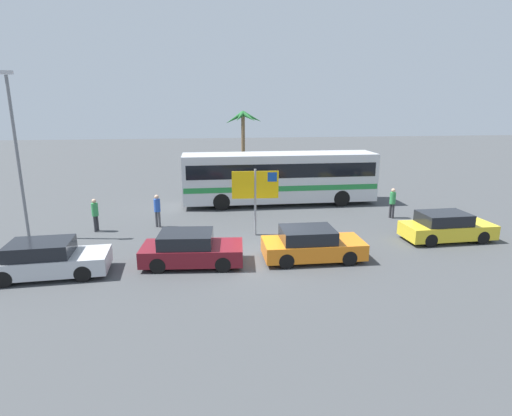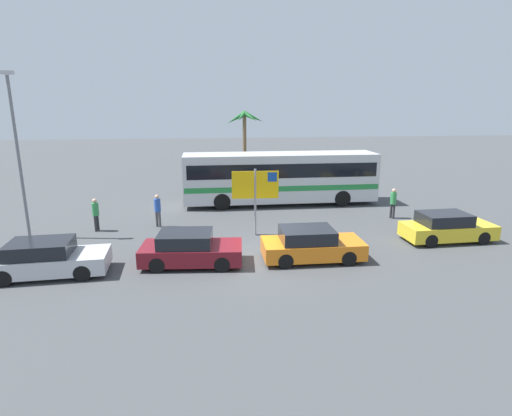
{
  "view_description": "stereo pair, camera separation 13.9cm",
  "coord_description": "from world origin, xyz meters",
  "px_view_note": "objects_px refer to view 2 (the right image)",
  "views": [
    {
      "loc": [
        -2.44,
        -15.93,
        6.18
      ],
      "look_at": [
        -0.02,
        3.07,
        1.3
      ],
      "focal_mm": 28.99,
      "sensor_mm": 36.0,
      "label": 1
    },
    {
      "loc": [
        -2.31,
        -15.94,
        6.18
      ],
      "look_at": [
        -0.02,
        3.07,
        1.3
      ],
      "focal_mm": 28.99,
      "sensor_mm": 36.0,
      "label": 2
    }
  ],
  "objects_px": {
    "car_maroon": "(190,249)",
    "pedestrian_crossing_lot": "(393,201)",
    "pedestrian_near_sign": "(96,212)",
    "car_yellow": "(447,227)",
    "bus_front_coach": "(280,176)",
    "ferry_sign": "(256,187)",
    "pedestrian_by_bus": "(158,208)",
    "car_orange": "(311,245)",
    "car_silver": "(47,259)"
  },
  "relations": [
    {
      "from": "car_maroon",
      "to": "pedestrian_crossing_lot",
      "type": "distance_m",
      "value": 12.13
    },
    {
      "from": "pedestrian_near_sign",
      "to": "car_yellow",
      "type": "bearing_deg",
      "value": 8.98
    },
    {
      "from": "bus_front_coach",
      "to": "car_maroon",
      "type": "relative_size",
      "value": 2.93
    },
    {
      "from": "bus_front_coach",
      "to": "ferry_sign",
      "type": "bearing_deg",
      "value": -110.14
    },
    {
      "from": "pedestrian_by_bus",
      "to": "car_yellow",
      "type": "bearing_deg",
      "value": 104.88
    },
    {
      "from": "car_maroon",
      "to": "pedestrian_near_sign",
      "type": "distance_m",
      "value": 6.9
    },
    {
      "from": "car_maroon",
      "to": "pedestrian_by_bus",
      "type": "relative_size",
      "value": 2.4
    },
    {
      "from": "ferry_sign",
      "to": "pedestrian_crossing_lot",
      "type": "height_order",
      "value": "ferry_sign"
    },
    {
      "from": "pedestrian_crossing_lot",
      "to": "car_orange",
      "type": "bearing_deg",
      "value": 15.55
    },
    {
      "from": "car_silver",
      "to": "pedestrian_by_bus",
      "type": "xyz_separation_m",
      "value": [
        3.37,
        5.79,
        0.36
      ]
    },
    {
      "from": "bus_front_coach",
      "to": "car_orange",
      "type": "height_order",
      "value": "bus_front_coach"
    },
    {
      "from": "pedestrian_by_bus",
      "to": "car_orange",
      "type": "bearing_deg",
      "value": 81.62
    },
    {
      "from": "pedestrian_crossing_lot",
      "to": "pedestrian_near_sign",
      "type": "distance_m",
      "value": 15.59
    },
    {
      "from": "pedestrian_crossing_lot",
      "to": "bus_front_coach",
      "type": "bearing_deg",
      "value": -63.41
    },
    {
      "from": "car_yellow",
      "to": "car_silver",
      "type": "bearing_deg",
      "value": -175.16
    },
    {
      "from": "car_yellow",
      "to": "car_silver",
      "type": "relative_size",
      "value": 0.97
    },
    {
      "from": "pedestrian_crossing_lot",
      "to": "pedestrian_by_bus",
      "type": "relative_size",
      "value": 0.99
    },
    {
      "from": "bus_front_coach",
      "to": "car_maroon",
      "type": "bearing_deg",
      "value": -118.84
    },
    {
      "from": "car_silver",
      "to": "pedestrian_near_sign",
      "type": "xyz_separation_m",
      "value": [
        0.42,
        5.42,
        0.33
      ]
    },
    {
      "from": "car_orange",
      "to": "car_yellow",
      "type": "bearing_deg",
      "value": 13.38
    },
    {
      "from": "pedestrian_by_bus",
      "to": "bus_front_coach",
      "type": "bearing_deg",
      "value": 151.56
    },
    {
      "from": "car_orange",
      "to": "pedestrian_near_sign",
      "type": "distance_m",
      "value": 10.84
    },
    {
      "from": "car_yellow",
      "to": "car_orange",
      "type": "xyz_separation_m",
      "value": [
        -6.79,
        -1.57,
        0.0
      ]
    },
    {
      "from": "pedestrian_crossing_lot",
      "to": "car_yellow",
      "type": "bearing_deg",
      "value": 74.13
    },
    {
      "from": "bus_front_coach",
      "to": "car_yellow",
      "type": "height_order",
      "value": "bus_front_coach"
    },
    {
      "from": "pedestrian_near_sign",
      "to": "car_orange",
      "type": "bearing_deg",
      "value": -6.8
    },
    {
      "from": "car_silver",
      "to": "pedestrian_crossing_lot",
      "type": "height_order",
      "value": "pedestrian_crossing_lot"
    },
    {
      "from": "pedestrian_by_bus",
      "to": "pedestrian_near_sign",
      "type": "bearing_deg",
      "value": -52.03
    },
    {
      "from": "bus_front_coach",
      "to": "car_orange",
      "type": "relative_size",
      "value": 2.94
    },
    {
      "from": "car_maroon",
      "to": "ferry_sign",
      "type": "bearing_deg",
      "value": 53.65
    },
    {
      "from": "ferry_sign",
      "to": "pedestrian_by_bus",
      "type": "bearing_deg",
      "value": 161.45
    },
    {
      "from": "pedestrian_near_sign",
      "to": "pedestrian_by_bus",
      "type": "xyz_separation_m",
      "value": [
        2.95,
        0.37,
        0.03
      ]
    },
    {
      "from": "pedestrian_near_sign",
      "to": "pedestrian_by_bus",
      "type": "distance_m",
      "value": 2.98
    },
    {
      "from": "ferry_sign",
      "to": "pedestrian_near_sign",
      "type": "xyz_separation_m",
      "value": [
        -7.79,
        1.52,
        -1.36
      ]
    },
    {
      "from": "car_orange",
      "to": "pedestrian_by_bus",
      "type": "xyz_separation_m",
      "value": [
        -6.63,
        5.41,
        0.36
      ]
    },
    {
      "from": "car_silver",
      "to": "car_maroon",
      "type": "height_order",
      "value": "same"
    },
    {
      "from": "bus_front_coach",
      "to": "car_maroon",
      "type": "distance_m",
      "value": 10.96
    },
    {
      "from": "pedestrian_by_bus",
      "to": "ferry_sign",
      "type": "bearing_deg",
      "value": 99.47
    },
    {
      "from": "car_maroon",
      "to": "pedestrian_by_bus",
      "type": "height_order",
      "value": "pedestrian_by_bus"
    },
    {
      "from": "car_yellow",
      "to": "car_silver",
      "type": "distance_m",
      "value": 16.9
    },
    {
      "from": "car_maroon",
      "to": "car_orange",
      "type": "bearing_deg",
      "value": 4.08
    },
    {
      "from": "bus_front_coach",
      "to": "car_yellow",
      "type": "bearing_deg",
      "value": -51.69
    },
    {
      "from": "car_yellow",
      "to": "ferry_sign",
      "type": "bearing_deg",
      "value": 165.45
    },
    {
      "from": "pedestrian_near_sign",
      "to": "car_maroon",
      "type": "bearing_deg",
      "value": -25.34
    },
    {
      "from": "car_orange",
      "to": "pedestrian_by_bus",
      "type": "relative_size",
      "value": 2.39
    },
    {
      "from": "ferry_sign",
      "to": "pedestrian_crossing_lot",
      "type": "bearing_deg",
      "value": 17.28
    },
    {
      "from": "ferry_sign",
      "to": "pedestrian_by_bus",
      "type": "relative_size",
      "value": 1.89
    },
    {
      "from": "bus_front_coach",
      "to": "pedestrian_crossing_lot",
      "type": "distance_m",
      "value": 6.94
    },
    {
      "from": "ferry_sign",
      "to": "bus_front_coach",
      "type": "bearing_deg",
      "value": 72.68
    },
    {
      "from": "ferry_sign",
      "to": "car_silver",
      "type": "xyz_separation_m",
      "value": [
        -8.21,
        -3.89,
        -1.69
      ]
    }
  ]
}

